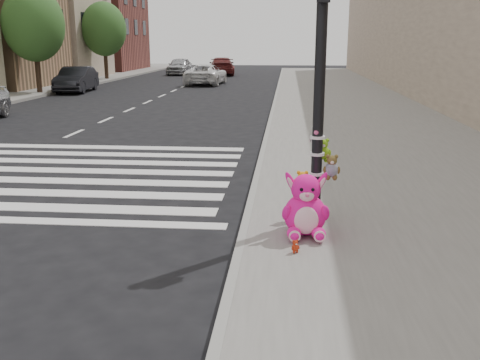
% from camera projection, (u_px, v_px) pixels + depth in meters
% --- Properties ---
extents(ground, '(120.00, 120.00, 0.00)m').
position_uv_depth(ground, '(112.00, 272.00, 6.70)').
color(ground, black).
rests_on(ground, ground).
extents(sidewalk_near, '(7.00, 80.00, 0.14)m').
position_uv_depth(sidewalk_near, '(383.00, 136.00, 15.90)').
color(sidewalk_near, slate).
rests_on(sidewalk_near, ground).
extents(curb_edge, '(0.12, 80.00, 0.15)m').
position_uv_depth(curb_edge, '(267.00, 134.00, 16.19)').
color(curb_edge, gray).
rests_on(curb_edge, ground).
extents(bld_far_d, '(6.00, 8.00, 10.00)m').
position_uv_depth(bld_far_d, '(56.00, 11.00, 40.51)').
color(bld_far_d, '#BDAA90').
rests_on(bld_far_d, ground).
extents(bld_far_e, '(6.00, 10.00, 9.00)m').
position_uv_depth(bld_far_e, '(105.00, 23.00, 51.24)').
color(bld_far_e, brown).
rests_on(bld_far_e, ground).
extents(signal_pole, '(0.68, 0.49, 4.00)m').
position_uv_depth(signal_pole, '(319.00, 112.00, 7.77)').
color(signal_pole, black).
rests_on(signal_pole, sidewalk_near).
extents(tree_far_b, '(3.20, 3.20, 5.44)m').
position_uv_depth(tree_far_b, '(34.00, 25.00, 27.95)').
color(tree_far_b, '#382619').
rests_on(tree_far_b, sidewalk_far).
extents(tree_far_c, '(3.20, 3.20, 5.44)m').
position_uv_depth(tree_far_c, '(104.00, 29.00, 38.55)').
color(tree_far_c, '#382619').
rests_on(tree_far_c, sidewalk_far).
extents(pink_bunny, '(0.67, 0.71, 0.94)m').
position_uv_depth(pink_bunny, '(305.00, 210.00, 7.48)').
color(pink_bunny, '#FE1597').
rests_on(pink_bunny, sidewalk_near).
extents(red_teddy, '(0.15, 0.13, 0.18)m').
position_uv_depth(red_teddy, '(295.00, 246.00, 6.93)').
color(red_teddy, red).
rests_on(red_teddy, sidewalk_near).
extents(car_dark_far, '(1.92, 4.44, 1.42)m').
position_uv_depth(car_dark_far, '(76.00, 79.00, 30.21)').
color(car_dark_far, black).
rests_on(car_dark_far, ground).
extents(car_white_near, '(2.43, 4.88, 1.33)m').
position_uv_depth(car_white_near, '(206.00, 74.00, 35.53)').
color(car_white_near, silver).
rests_on(car_white_near, ground).
extents(car_maroon_near, '(2.76, 5.35, 1.48)m').
position_uv_depth(car_maroon_near, '(222.00, 66.00, 45.30)').
color(car_maroon_near, '#591A19').
rests_on(car_maroon_near, ground).
extents(car_silver_deep, '(1.75, 4.28, 1.45)m').
position_uv_depth(car_silver_deep, '(180.00, 66.00, 46.00)').
color(car_silver_deep, '#ACADB1').
rests_on(car_silver_deep, ground).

